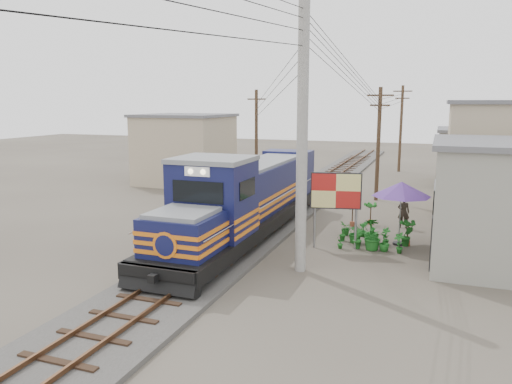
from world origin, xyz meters
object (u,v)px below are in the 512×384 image
at_px(billboard, 336,193).
at_px(vendor, 404,212).
at_px(market_umbrella, 401,189).
at_px(locomotive, 247,200).

relative_size(billboard, vendor, 2.05).
xyz_separation_m(market_umbrella, vendor, (-0.04, 3.08, -1.65)).
bearing_deg(locomotive, market_umbrella, 9.31).
height_order(locomotive, market_umbrella, locomotive).
height_order(billboard, vendor, billboard).
bearing_deg(vendor, billboard, 52.38).
xyz_separation_m(billboard, vendor, (2.48, 4.59, -1.60)).
bearing_deg(locomotive, billboard, -5.81).
xyz_separation_m(locomotive, billboard, (4.13, -0.42, 0.67)).
distance_m(billboard, market_umbrella, 2.93).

